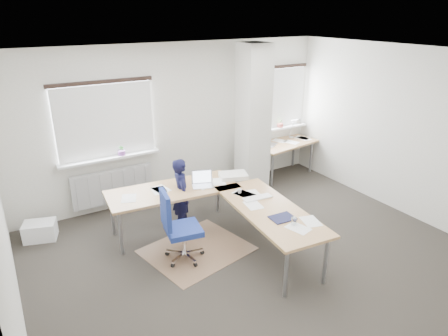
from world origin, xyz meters
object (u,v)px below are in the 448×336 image
task_chair (181,241)px  person (182,195)px  desk_side (284,145)px  desk_main (222,200)px

task_chair → person: (0.38, 0.77, 0.30)m
person → desk_side: bearing=-60.2°
task_chair → person: person is taller
desk_main → desk_side: bearing=38.0°
desk_main → task_chair: (-0.74, -0.14, -0.39)m
desk_side → person: size_ratio=1.24×
desk_side → person: bearing=-169.9°
desk_side → desk_main: bearing=-155.8°
task_chair → person: 0.91m
desk_side → task_chair: desk_side is taller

